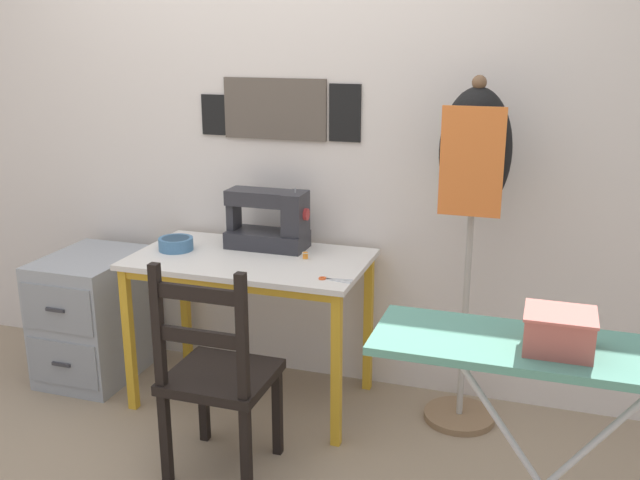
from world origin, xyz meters
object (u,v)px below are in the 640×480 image
(dress_form, at_px, (473,178))
(sewing_machine, at_px, (271,221))
(thread_spool_near_machine, at_px, (305,256))
(fabric_bowl, at_px, (176,244))
(scissors, at_px, (330,279))
(ironing_board, at_px, (555,364))
(wooden_chair, at_px, (218,377))
(storage_box, at_px, (559,331))
(filing_cabinet, at_px, (94,316))

(dress_form, bearing_deg, sewing_machine, 176.58)
(thread_spool_near_machine, height_order, dress_form, dress_form)
(fabric_bowl, relative_size, scissors, 1.13)
(ironing_board, bearing_deg, fabric_bowl, 151.28)
(wooden_chair, bearing_deg, scissors, 51.26)
(scissors, distance_m, wooden_chair, 0.61)
(wooden_chair, relative_size, ironing_board, 0.89)
(scissors, xyz_separation_m, dress_form, (0.53, 0.29, 0.40))
(wooden_chair, height_order, storage_box, storage_box)
(scissors, height_order, filing_cabinet, scissors)
(sewing_machine, bearing_deg, fabric_bowl, -157.68)
(thread_spool_near_machine, relative_size, wooden_chair, 0.03)
(scissors, bearing_deg, fabric_bowl, 167.68)
(scissors, bearing_deg, thread_spool_near_machine, 129.02)
(fabric_bowl, bearing_deg, scissors, -12.32)
(scissors, bearing_deg, wooden_chair, -128.74)
(sewing_machine, xyz_separation_m, ironing_board, (1.29, -1.11, -0.03))
(ironing_board, distance_m, storage_box, 0.11)
(fabric_bowl, height_order, filing_cabinet, fabric_bowl)
(filing_cabinet, distance_m, dress_form, 2.02)
(filing_cabinet, bearing_deg, scissors, -7.78)
(dress_form, bearing_deg, storage_box, -71.40)
(thread_spool_near_machine, distance_m, wooden_chair, 0.73)
(sewing_machine, xyz_separation_m, filing_cabinet, (-0.91, -0.17, -0.53))
(thread_spool_near_machine, relative_size, filing_cabinet, 0.05)
(fabric_bowl, height_order, wooden_chair, wooden_chair)
(scissors, bearing_deg, ironing_board, -40.39)
(fabric_bowl, xyz_separation_m, dress_form, (1.35, 0.12, 0.38))
(thread_spool_near_machine, relative_size, storage_box, 0.17)
(thread_spool_near_machine, bearing_deg, sewing_machine, 151.50)
(sewing_machine, height_order, filing_cabinet, sewing_machine)
(storage_box, bearing_deg, dress_form, 108.60)
(filing_cabinet, relative_size, ironing_board, 0.63)
(thread_spool_near_machine, xyz_separation_m, storage_box, (1.08, -1.01, 0.20))
(filing_cabinet, height_order, dress_form, dress_form)
(thread_spool_near_machine, bearing_deg, wooden_chair, -102.00)
(thread_spool_near_machine, bearing_deg, ironing_board, -42.57)
(sewing_machine, relative_size, dress_form, 0.26)
(storage_box, bearing_deg, sewing_machine, 138.87)
(storage_box, bearing_deg, scissors, 138.86)
(wooden_chair, distance_m, dress_form, 1.32)
(thread_spool_near_machine, bearing_deg, scissors, -50.98)
(dress_form, relative_size, storage_box, 8.18)
(sewing_machine, xyz_separation_m, dress_form, (0.93, -0.06, 0.28))
(dress_form, xyz_separation_m, storage_box, (0.36, -1.07, -0.20))
(ironing_board, bearing_deg, sewing_machine, 139.38)
(ironing_board, bearing_deg, thread_spool_near_machine, 137.43)
(fabric_bowl, xyz_separation_m, filing_cabinet, (-0.50, 0.00, -0.43))
(sewing_machine, relative_size, thread_spool_near_machine, 12.63)
(sewing_machine, bearing_deg, filing_cabinet, -169.45)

